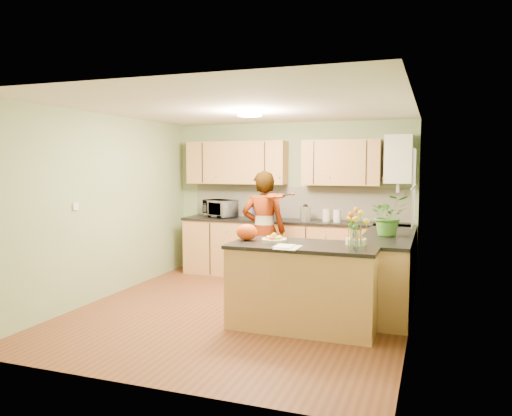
% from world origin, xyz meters
% --- Properties ---
extents(floor, '(4.50, 4.50, 0.00)m').
position_xyz_m(floor, '(0.00, 0.00, 0.00)').
color(floor, brown).
rests_on(floor, ground).
extents(ceiling, '(4.00, 4.50, 0.02)m').
position_xyz_m(ceiling, '(0.00, 0.00, 2.50)').
color(ceiling, silver).
rests_on(ceiling, wall_back).
extents(wall_back, '(4.00, 0.02, 2.50)m').
position_xyz_m(wall_back, '(0.00, 2.25, 1.25)').
color(wall_back, gray).
rests_on(wall_back, floor).
extents(wall_front, '(4.00, 0.02, 2.50)m').
position_xyz_m(wall_front, '(0.00, -2.25, 1.25)').
color(wall_front, gray).
rests_on(wall_front, floor).
extents(wall_left, '(0.02, 4.50, 2.50)m').
position_xyz_m(wall_left, '(-2.00, 0.00, 1.25)').
color(wall_left, gray).
rests_on(wall_left, floor).
extents(wall_right, '(0.02, 4.50, 2.50)m').
position_xyz_m(wall_right, '(2.00, 0.00, 1.25)').
color(wall_right, gray).
rests_on(wall_right, floor).
extents(back_counter, '(3.64, 0.62, 0.94)m').
position_xyz_m(back_counter, '(0.10, 1.95, 0.47)').
color(back_counter, '#B18347').
rests_on(back_counter, floor).
extents(right_counter, '(0.62, 2.24, 0.94)m').
position_xyz_m(right_counter, '(1.70, 0.85, 0.47)').
color(right_counter, '#B18347').
rests_on(right_counter, floor).
extents(splashback, '(3.60, 0.02, 0.52)m').
position_xyz_m(splashback, '(0.10, 2.23, 1.20)').
color(splashback, white).
rests_on(splashback, back_counter).
extents(upper_cabinets, '(3.20, 0.34, 0.70)m').
position_xyz_m(upper_cabinets, '(-0.18, 2.08, 1.85)').
color(upper_cabinets, '#B18347').
rests_on(upper_cabinets, wall_back).
extents(boiler, '(0.40, 0.30, 0.86)m').
position_xyz_m(boiler, '(1.70, 2.09, 1.90)').
color(boiler, white).
rests_on(boiler, wall_back).
extents(window_right, '(0.01, 1.30, 1.05)m').
position_xyz_m(window_right, '(1.99, 0.60, 1.55)').
color(window_right, white).
rests_on(window_right, wall_right).
extents(light_switch, '(0.02, 0.09, 0.09)m').
position_xyz_m(light_switch, '(-1.99, -0.60, 1.30)').
color(light_switch, white).
rests_on(light_switch, wall_left).
extents(ceiling_lamp, '(0.30, 0.30, 0.07)m').
position_xyz_m(ceiling_lamp, '(0.00, 0.30, 2.46)').
color(ceiling_lamp, '#FFEABF').
rests_on(ceiling_lamp, ceiling).
extents(peninsula_island, '(1.64, 0.84, 0.94)m').
position_xyz_m(peninsula_island, '(0.88, -0.32, 0.47)').
color(peninsula_island, '#B18347').
rests_on(peninsula_island, floor).
extents(fruit_dish, '(0.29, 0.29, 0.10)m').
position_xyz_m(fruit_dish, '(0.53, -0.32, 0.98)').
color(fruit_dish, beige).
rests_on(fruit_dish, peninsula_island).
extents(orange_bowl, '(0.23, 0.23, 0.14)m').
position_xyz_m(orange_bowl, '(1.43, -0.17, 1.00)').
color(orange_bowl, beige).
rests_on(orange_bowl, peninsula_island).
extents(flower_vase, '(0.25, 0.25, 0.47)m').
position_xyz_m(flower_vase, '(1.48, -0.50, 1.25)').
color(flower_vase, silver).
rests_on(flower_vase, peninsula_island).
extents(orange_bag, '(0.27, 0.24, 0.19)m').
position_xyz_m(orange_bag, '(0.18, -0.27, 1.04)').
color(orange_bag, '#E14612').
rests_on(orange_bag, peninsula_island).
extents(papers, '(0.24, 0.33, 0.01)m').
position_xyz_m(papers, '(0.78, -0.62, 0.95)').
color(papers, white).
rests_on(papers, peninsula_island).
extents(violinist, '(0.70, 0.52, 1.73)m').
position_xyz_m(violinist, '(-0.08, 1.08, 0.87)').
color(violinist, '#DEAD88').
rests_on(violinist, floor).
extents(violin, '(0.64, 0.56, 0.16)m').
position_xyz_m(violin, '(0.12, 0.86, 1.39)').
color(violin, '#541005').
rests_on(violin, violinist).
extents(microwave, '(0.62, 0.54, 0.29)m').
position_xyz_m(microwave, '(-1.16, 1.97, 1.09)').
color(microwave, white).
rests_on(microwave, back_counter).
extents(blue_box, '(0.34, 0.29, 0.23)m').
position_xyz_m(blue_box, '(-0.39, 1.95, 1.05)').
color(blue_box, navy).
rests_on(blue_box, back_counter).
extents(kettle, '(0.16, 0.16, 0.31)m').
position_xyz_m(kettle, '(0.33, 1.92, 1.06)').
color(kettle, silver).
rests_on(kettle, back_counter).
extents(jar_cream, '(0.16, 0.16, 0.19)m').
position_xyz_m(jar_cream, '(0.65, 1.95, 1.04)').
color(jar_cream, beige).
rests_on(jar_cream, back_counter).
extents(jar_white, '(0.13, 0.13, 0.19)m').
position_xyz_m(jar_white, '(0.83, 1.91, 1.03)').
color(jar_white, white).
rests_on(jar_white, back_counter).
extents(potted_plant, '(0.57, 0.53, 0.51)m').
position_xyz_m(potted_plant, '(1.70, 0.65, 1.20)').
color(potted_plant, '#3D7828').
rests_on(potted_plant, right_counter).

